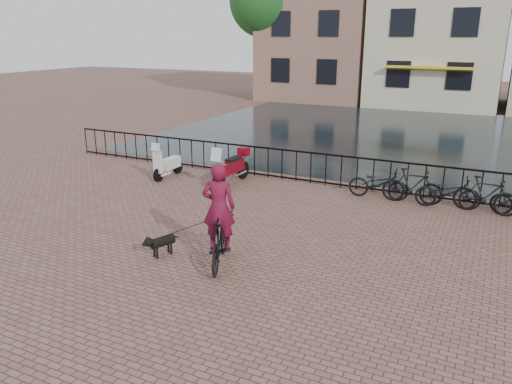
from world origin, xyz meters
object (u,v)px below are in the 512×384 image
at_px(dog, 163,244).
at_px(motorcycle, 231,163).
at_px(cyclist, 219,221).
at_px(scooter, 168,158).

xyz_separation_m(dog, motorcycle, (-1.27, 5.39, 0.42)).
distance_m(cyclist, dog, 1.52).
bearing_deg(scooter, cyclist, -46.23).
distance_m(dog, motorcycle, 5.55).
bearing_deg(motorcycle, cyclist, -60.10).
bearing_deg(scooter, dog, -56.03).
bearing_deg(cyclist, motorcycle, -84.79).
relative_size(dog, motorcycle, 0.42).
xyz_separation_m(cyclist, scooter, (-4.87, 5.00, -0.31)).
xyz_separation_m(dog, scooter, (-3.53, 5.15, 0.39)).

